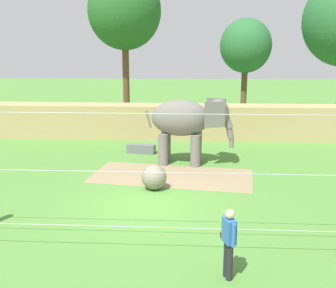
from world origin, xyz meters
TOP-DOWN VIEW (x-y plane):
  - ground_plane at (0.00, 0.00)m, footprint 120.00×120.00m
  - dirt_patch at (0.63, 3.34)m, footprint 6.91×3.98m
  - embankment_wall at (0.00, 10.80)m, footprint 36.00×1.80m
  - elephant at (1.24, 5.23)m, footprint 4.01×1.80m
  - enrichment_ball at (0.06, 1.65)m, footprint 0.94×0.94m
  - cable_fence at (0.00, -3.15)m, footprint 11.54×0.26m
  - zookeeper at (2.29, -4.28)m, footprint 0.34×0.57m
  - feed_trough at (-1.08, 7.04)m, footprint 1.47×0.74m
  - tree_left_of_centre at (5.28, 17.88)m, footprint 3.72×3.72m
  - tree_behind_wall at (-2.98, 14.52)m, footprint 4.72×4.72m

SIDE VIEW (x-z plane):
  - ground_plane at x=0.00m, z-range 0.00..0.00m
  - dirt_patch at x=0.63m, z-range 0.00..0.01m
  - feed_trough at x=-1.08m, z-range 0.00..0.44m
  - enrichment_ball at x=0.06m, z-range 0.00..0.94m
  - zookeeper at x=2.29m, z-range 0.09..1.76m
  - embankment_wall at x=0.00m, z-range 0.00..1.95m
  - cable_fence at x=0.00m, z-range 0.01..3.75m
  - elephant at x=1.24m, z-range 0.48..3.46m
  - tree_left_of_centre at x=5.28m, z-range 1.65..8.96m
  - tree_behind_wall at x=-2.98m, z-range 2.47..12.46m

